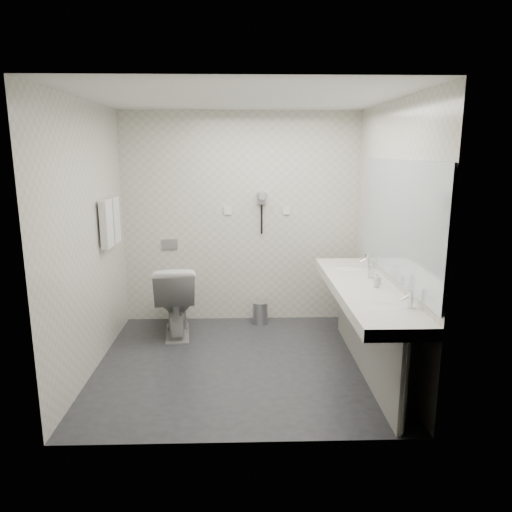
{
  "coord_description": "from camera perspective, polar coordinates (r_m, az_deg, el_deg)",
  "views": [
    {
      "loc": [
        0.02,
        -4.35,
        2.05
      ],
      "look_at": [
        0.15,
        0.15,
        1.05
      ],
      "focal_mm": 33.45,
      "sensor_mm": 36.0,
      "label": 1
    }
  ],
  "objects": [
    {
      "name": "towel_rail",
      "position": [
        5.11,
        -17.3,
        6.34
      ],
      "size": [
        0.02,
        0.62,
        0.02
      ],
      "primitive_type": "cylinder",
      "rotation": [
        1.57,
        0.0,
        0.0
      ],
      "color": "silver",
      "rests_on": "wall_left"
    },
    {
      "name": "faucet_near",
      "position": [
        3.9,
        17.96,
        -4.87
      ],
      "size": [
        0.04,
        0.04,
        0.15
      ],
      "primitive_type": "cylinder",
      "color": "silver",
      "rests_on": "vanity_counter"
    },
    {
      "name": "ceiling",
      "position": [
        4.38,
        -2.01,
        18.41
      ],
      "size": [
        2.8,
        2.8,
        0.0
      ],
      "primitive_type": "plane",
      "rotation": [
        3.14,
        0.0,
        0.0
      ],
      "color": "silver",
      "rests_on": "wall_back"
    },
    {
      "name": "towel_near",
      "position": [
        5.0,
        -17.44,
        3.67
      ],
      "size": [
        0.07,
        0.24,
        0.48
      ],
      "primitive_type": "cube",
      "color": "silver",
      "rests_on": "towel_rail"
    },
    {
      "name": "glass_left",
      "position": [
        4.71,
        13.63,
        -1.92
      ],
      "size": [
        0.06,
        0.06,
        0.11
      ],
      "primitive_type": "cylinder",
      "rotation": [
        0.0,
        0.0,
        0.05
      ],
      "color": "silver",
      "rests_on": "vanity_counter"
    },
    {
      "name": "vanity_panel",
      "position": [
        4.62,
        12.79,
        -9.07
      ],
      "size": [
        0.03,
        2.15,
        0.75
      ],
      "primitive_type": "cube",
      "color": "gray",
      "rests_on": "floor"
    },
    {
      "name": "vanity_counter",
      "position": [
        4.48,
        12.74,
        -4.02
      ],
      "size": [
        0.55,
        2.2,
        0.1
      ],
      "primitive_type": "cube",
      "color": "silver",
      "rests_on": "floor"
    },
    {
      "name": "dryer_cradle",
      "position": [
        5.65,
        0.68,
        6.93
      ],
      "size": [
        0.1,
        0.04,
        0.14
      ],
      "primitive_type": "cube",
      "color": "gray",
      "rests_on": "wall_back"
    },
    {
      "name": "dryer_barrel",
      "position": [
        5.58,
        0.71,
        7.17
      ],
      "size": [
        0.08,
        0.14,
        0.08
      ],
      "primitive_type": "cylinder",
      "rotation": [
        1.57,
        0.0,
        0.0
      ],
      "color": "gray",
      "rests_on": "dryer_cradle"
    },
    {
      "name": "wall_back",
      "position": [
        5.71,
        -1.85,
        4.45
      ],
      "size": [
        2.8,
        0.0,
        2.8
      ],
      "primitive_type": "plane",
      "rotation": [
        1.57,
        0.0,
        0.0
      ],
      "color": "beige",
      "rests_on": "floor"
    },
    {
      "name": "pedal_bin",
      "position": [
        5.79,
        0.5,
        -6.88
      ],
      "size": [
        0.23,
        0.23,
        0.26
      ],
      "primitive_type": "cylinder",
      "rotation": [
        0.0,
        0.0,
        0.32
      ],
      "color": "#B2B5BA",
      "rests_on": "floor"
    },
    {
      "name": "vanity_post_near",
      "position": [
        3.72,
        17.32,
        -14.84
      ],
      "size": [
        0.06,
        0.06,
        0.75
      ],
      "primitive_type": "cylinder",
      "color": "silver",
      "rests_on": "floor"
    },
    {
      "name": "faucet_far",
      "position": [
        5.1,
        13.15,
        -0.56
      ],
      "size": [
        0.04,
        0.04,
        0.15
      ],
      "primitive_type": "cylinder",
      "color": "silver",
      "rests_on": "vanity_counter"
    },
    {
      "name": "bin_lid",
      "position": [
        5.74,
        0.5,
        -5.6
      ],
      "size": [
        0.18,
        0.18,
        0.02
      ],
      "primitive_type": "cylinder",
      "color": "#B2B5BA",
      "rests_on": "pedal_bin"
    },
    {
      "name": "basin_near",
      "position": [
        3.87,
        15.13,
        -6.23
      ],
      "size": [
        0.4,
        0.31,
        0.05
      ],
      "primitive_type": "ellipsoid",
      "color": "silver",
      "rests_on": "vanity_counter"
    },
    {
      "name": "switch_plate_b",
      "position": [
        5.71,
        3.69,
        5.45
      ],
      "size": [
        0.09,
        0.02,
        0.09
      ],
      "primitive_type": "cube",
      "color": "silver",
      "rests_on": "wall_back"
    },
    {
      "name": "wall_left",
      "position": [
        4.65,
        -19.43,
        1.88
      ],
      "size": [
        0.0,
        2.6,
        2.6
      ],
      "primitive_type": "plane",
      "rotation": [
        1.57,
        0.0,
        1.57
      ],
      "color": "beige",
      "rests_on": "floor"
    },
    {
      "name": "towel_far",
      "position": [
        5.27,
        -16.64,
        4.14
      ],
      "size": [
        0.07,
        0.24,
        0.48
      ],
      "primitive_type": "cube",
      "color": "silver",
      "rests_on": "towel_rail"
    },
    {
      "name": "flush_plate",
      "position": [
        5.81,
        -10.25,
        1.4
      ],
      "size": [
        0.18,
        0.02,
        0.12
      ],
      "primitive_type": "cube",
      "color": "#B2B5BA",
      "rests_on": "wall_back"
    },
    {
      "name": "vanity_post_far",
      "position": [
        5.58,
        10.46,
        -5.17
      ],
      "size": [
        0.06,
        0.06,
        0.75
      ],
      "primitive_type": "cylinder",
      "color": "silver",
      "rests_on": "floor"
    },
    {
      "name": "floor",
      "position": [
        4.81,
        -1.78,
        -12.71
      ],
      "size": [
        2.8,
        2.8,
        0.0
      ],
      "primitive_type": "plane",
      "color": "#25252A",
      "rests_on": "ground"
    },
    {
      "name": "toilet",
      "position": [
        5.47,
        -9.6,
        -5.14
      ],
      "size": [
        0.55,
        0.85,
        0.82
      ],
      "primitive_type": "imported",
      "rotation": [
        0.0,
        0.0,
        3.25
      ],
      "color": "silver",
      "rests_on": "floor"
    },
    {
      "name": "soap_bottle_c",
      "position": [
        4.39,
        14.2,
        -2.81
      ],
      "size": [
        0.07,
        0.07,
        0.14
      ],
      "primitive_type": "imported",
      "rotation": [
        0.0,
        0.0,
        0.33
      ],
      "color": "silver",
      "rests_on": "vanity_counter"
    },
    {
      "name": "dryer_cord",
      "position": [
        5.67,
        0.68,
        4.4
      ],
      "size": [
        0.02,
        0.02,
        0.35
      ],
      "primitive_type": "cylinder",
      "color": "black",
      "rests_on": "dryer_cradle"
    },
    {
      "name": "wall_right",
      "position": [
        4.64,
        15.7,
        2.11
      ],
      "size": [
        0.0,
        2.6,
        2.6
      ],
      "primitive_type": "plane",
      "rotation": [
        1.57,
        0.0,
        -1.57
      ],
      "color": "beige",
      "rests_on": "floor"
    },
    {
      "name": "basin_far",
      "position": [
        5.08,
        10.97,
        -1.56
      ],
      "size": [
        0.4,
        0.31,
        0.05
      ],
      "primitive_type": "ellipsoid",
      "color": "silver",
      "rests_on": "vanity_counter"
    },
    {
      "name": "switch_plate_a",
      "position": [
        5.69,
        -3.38,
        5.42
      ],
      "size": [
        0.09,
        0.02,
        0.09
      ],
      "primitive_type": "cube",
      "color": "silver",
      "rests_on": "wall_back"
    },
    {
      "name": "mirror",
      "position": [
        4.41,
        16.43,
        4.19
      ],
      "size": [
        0.02,
        2.2,
        1.05
      ],
      "primitive_type": "cube",
      "color": "#B2BCC6",
      "rests_on": "wall_right"
    },
    {
      "name": "wall_front",
      "position": [
        3.16,
        -1.94,
        -2.18
      ],
      "size": [
        2.8,
        0.0,
        2.8
      ],
      "primitive_type": "plane",
      "rotation": [
        -1.57,
        0.0,
        0.0
      ],
      "color": "beige",
      "rests_on": "floor"
    },
    {
      "name": "soap_bottle_a",
      "position": [
        4.51,
        14.39,
        -2.7
      ],
      "size": [
        0.06,
        0.06,
        0.1
      ],
      "primitive_type": "imported",
      "rotation": [
        0.0,
        0.0,
        0.32
      ],
      "color": "silver",
      "rests_on": "vanity_counter"
    }
  ]
}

